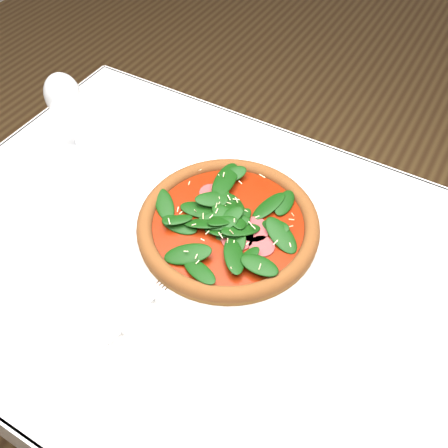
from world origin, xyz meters
The scene contains 8 objects.
ground centered at (0.00, 0.00, 0.00)m, with size 6.00×6.00×0.00m, color brown.
dining_table centered at (0.00, 0.00, 0.65)m, with size 1.21×0.81×0.75m.
plate centered at (-0.03, 0.07, 0.76)m, with size 0.39×0.39×0.02m.
pizza centered at (-0.03, 0.07, 0.78)m, with size 0.39×0.39×0.04m.
wine_glass centered at (-0.45, 0.12, 0.88)m, with size 0.07×0.07×0.18m.
napkin centered at (-0.08, -0.17, 0.76)m, with size 0.14×0.07×0.01m, color white.
fork centered at (-0.07, -0.14, 0.76)m, with size 0.04×0.16×0.00m.
saucer_near centered at (0.34, -0.12, 0.76)m, with size 0.15×0.15×0.01m.
Camera 1 is at (0.26, -0.45, 1.49)m, focal length 40.00 mm.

